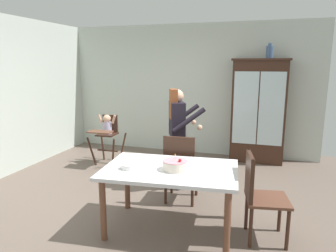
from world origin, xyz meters
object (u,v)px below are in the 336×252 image
object	(u,v)px
adult_person	(177,127)
birthday_cake	(175,165)
dining_table	(170,176)
china_cabinet	(258,111)
ceramic_vase	(270,52)
dining_chair_far_side	(180,164)
serving_bowl	(129,166)
dining_chair_right_end	(258,191)
high_chair_with_toddler	(107,130)

from	to	relation	value
adult_person	birthday_cake	size ratio (longest dim) A/B	5.47
adult_person	dining_table	xyz separation A→B (m)	(0.25, -1.20, -0.32)
china_cabinet	ceramic_vase	distance (m)	1.12
birthday_cake	dining_chair_far_side	distance (m)	0.78
serving_bowl	dining_chair_far_side	distance (m)	0.95
dining_chair_right_end	serving_bowl	bearing A→B (deg)	89.88
china_cabinet	dining_chair_right_end	size ratio (longest dim) A/B	2.07
china_cabinet	dining_table	world-z (taller)	china_cabinet
serving_bowl	dining_chair_far_side	world-z (taller)	dining_chair_far_side
ceramic_vase	serving_bowl	bearing A→B (deg)	-115.05
high_chair_with_toddler	dining_chair_right_end	distance (m)	3.37
adult_person	china_cabinet	bearing A→B (deg)	-57.78
serving_bowl	dining_chair_right_end	distance (m)	1.44
adult_person	serving_bowl	xyz separation A→B (m)	(-0.19, -1.35, -0.20)
china_cabinet	birthday_cake	distance (m)	3.09
high_chair_with_toddler	serving_bowl	xyz separation A→B (m)	(1.42, -2.10, 0.11)
birthday_cake	serving_bowl	distance (m)	0.52
dining_table	birthday_cake	world-z (taller)	birthday_cake
ceramic_vase	birthday_cake	xyz separation A→B (m)	(-0.94, -2.98, -1.31)
ceramic_vase	dining_chair_far_side	world-z (taller)	ceramic_vase
china_cabinet	birthday_cake	bearing A→B (deg)	-105.14
dining_table	dining_chair_right_end	size ratio (longest dim) A/B	1.64
adult_person	dining_table	bearing A→B (deg)	166.85
dining_chair_right_end	china_cabinet	bearing A→B (deg)	-8.03
dining_chair_far_side	china_cabinet	bearing A→B (deg)	-116.56
serving_bowl	china_cabinet	bearing A→B (deg)	67.06
dining_table	dining_chair_far_side	bearing A→B (deg)	95.55
dining_table	dining_chair_far_side	size ratio (longest dim) A/B	1.64
china_cabinet	birthday_cake	world-z (taller)	china_cabinet
china_cabinet	dining_chair_right_end	bearing A→B (deg)	-88.24
high_chair_with_toddler	dining_table	bearing A→B (deg)	-48.45
ceramic_vase	birthday_cake	bearing A→B (deg)	-107.57
ceramic_vase	birthday_cake	world-z (taller)	ceramic_vase
serving_bowl	dining_chair_right_end	xyz separation A→B (m)	(1.40, 0.24, -0.21)
dining_chair_far_side	serving_bowl	bearing A→B (deg)	62.65
birthday_cake	dining_chair_far_side	size ratio (longest dim) A/B	0.29
dining_chair_far_side	adult_person	bearing A→B (deg)	-73.85
ceramic_vase	birthday_cake	size ratio (longest dim) A/B	0.96
ceramic_vase	dining_table	xyz separation A→B (m)	(-1.01, -2.95, -1.46)
ceramic_vase	dining_chair_far_side	bearing A→B (deg)	-115.61
dining_table	serving_bowl	distance (m)	0.48
high_chair_with_toddler	birthday_cake	distance (m)	2.76
serving_bowl	dining_chair_far_side	size ratio (longest dim) A/B	0.19
dining_chair_far_side	dining_table	bearing A→B (deg)	91.71
china_cabinet	dining_chair_right_end	xyz separation A→B (m)	(0.09, -2.86, -0.45)
ceramic_vase	dining_table	world-z (taller)	ceramic_vase
china_cabinet	high_chair_with_toddler	bearing A→B (deg)	-159.84
dining_chair_far_side	ceramic_vase	bearing A→B (deg)	-119.45
high_chair_with_toddler	birthday_cake	world-z (taller)	high_chair_with_toddler
dining_chair_right_end	dining_table	bearing A→B (deg)	85.06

